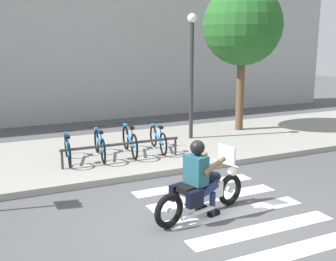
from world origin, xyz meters
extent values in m
plane|color=#4C4C4F|center=(0.00, 0.00, 0.00)|extent=(48.00, 48.00, 0.00)
cube|color=gray|center=(0.00, 4.61, 0.07)|extent=(24.00, 4.40, 0.15)
cube|color=white|center=(0.73, -1.60, 0.00)|extent=(2.80, 0.40, 0.01)
cube|color=white|center=(0.73, -0.80, 0.00)|extent=(2.80, 0.40, 0.01)
cube|color=white|center=(0.73, 0.00, 0.00)|extent=(2.80, 0.40, 0.01)
cube|color=white|center=(0.73, 0.80, 0.00)|extent=(2.80, 0.40, 0.01)
cube|color=white|center=(0.73, 1.60, 0.00)|extent=(2.80, 0.40, 0.01)
torus|color=black|center=(0.82, 0.35, 0.31)|extent=(0.62, 0.27, 0.61)
cylinder|color=silver|center=(0.82, 0.35, 0.31)|extent=(0.13, 0.13, 0.11)
torus|color=black|center=(-0.67, -0.06, 0.31)|extent=(0.62, 0.27, 0.61)
cylinder|color=silver|center=(-0.67, -0.06, 0.31)|extent=(0.13, 0.13, 0.11)
cube|color=silver|center=(0.07, 0.15, 0.45)|extent=(0.89, 0.50, 0.28)
ellipsoid|color=black|center=(0.28, 0.21, 0.67)|extent=(0.58, 0.41, 0.22)
cube|color=black|center=(-0.13, 0.09, 0.60)|extent=(0.61, 0.42, 0.10)
cube|color=black|center=(-0.35, 0.26, 0.49)|extent=(0.34, 0.20, 0.28)
cube|color=black|center=(-0.24, -0.17, 0.49)|extent=(0.34, 0.20, 0.28)
cylinder|color=silver|center=(0.67, 0.31, 0.86)|extent=(0.19, 0.61, 0.03)
sphere|color=white|center=(0.87, 0.37, 0.66)|extent=(0.18, 0.18, 0.18)
cube|color=silver|center=(0.70, 0.32, 1.04)|extent=(0.14, 0.40, 0.32)
cylinder|color=silver|center=(-0.12, -0.09, 0.18)|extent=(0.76, 0.28, 0.08)
cube|color=#1E4C59|center=(-0.07, 0.11, 0.90)|extent=(0.36, 0.45, 0.52)
sphere|color=black|center=(-0.04, 0.12, 1.30)|extent=(0.26, 0.26, 0.26)
cylinder|color=brown|center=(0.09, 0.38, 0.97)|extent=(0.52, 0.22, 0.26)
cylinder|color=brown|center=(0.21, -0.04, 0.97)|extent=(0.52, 0.22, 0.26)
cylinder|color=#1E284C|center=(0.03, 0.30, 0.54)|extent=(0.46, 0.25, 0.24)
cylinder|color=#1E284C|center=(0.15, 0.33, 0.23)|extent=(0.11, 0.11, 0.46)
cube|color=black|center=(0.19, 0.35, 0.04)|extent=(0.26, 0.16, 0.08)
cylinder|color=#1E284C|center=(0.12, -0.01, 0.54)|extent=(0.46, 0.25, 0.24)
cylinder|color=#1E284C|center=(0.23, 0.03, 0.23)|extent=(0.11, 0.11, 0.46)
cube|color=black|center=(0.27, 0.04, 0.04)|extent=(0.26, 0.16, 0.08)
torus|color=black|center=(-1.41, 4.57, 0.45)|extent=(0.13, 0.59, 0.59)
torus|color=black|center=(-1.55, 3.57, 0.45)|extent=(0.13, 0.59, 0.59)
cylinder|color=blue|center=(-1.48, 4.07, 0.51)|extent=(0.18, 0.90, 0.25)
cylinder|color=blue|center=(-1.51, 3.82, 0.66)|extent=(0.04, 0.04, 0.36)
cube|color=black|center=(-1.51, 3.82, 0.85)|extent=(0.13, 0.21, 0.06)
cylinder|color=black|center=(-1.43, 4.47, 0.85)|extent=(0.48, 0.09, 0.03)
cube|color=blue|center=(-1.41, 4.57, 0.77)|extent=(0.12, 0.29, 0.04)
torus|color=black|center=(-0.59, 4.61, 0.47)|extent=(0.13, 0.63, 0.63)
torus|color=black|center=(-0.74, 3.54, 0.47)|extent=(0.13, 0.63, 0.63)
cylinder|color=blue|center=(-0.66, 4.07, 0.53)|extent=(0.19, 0.97, 0.26)
cylinder|color=blue|center=(-0.70, 3.80, 0.69)|extent=(0.04, 0.04, 0.38)
cube|color=black|center=(-0.70, 3.80, 0.88)|extent=(0.13, 0.21, 0.06)
cylinder|color=black|center=(-0.61, 4.50, 0.88)|extent=(0.48, 0.09, 0.03)
cube|color=blue|center=(-0.59, 4.61, 0.81)|extent=(0.12, 0.29, 0.04)
torus|color=black|center=(0.22, 4.59, 0.49)|extent=(0.14, 0.66, 0.66)
torus|color=black|center=(0.08, 3.56, 0.49)|extent=(0.14, 0.66, 0.66)
cylinder|color=blue|center=(0.15, 4.07, 0.55)|extent=(0.18, 0.93, 0.25)
cylinder|color=blue|center=(0.12, 3.81, 0.72)|extent=(0.04, 0.04, 0.40)
cube|color=black|center=(0.12, 3.81, 0.92)|extent=(0.13, 0.21, 0.06)
cylinder|color=black|center=(0.21, 4.49, 0.92)|extent=(0.48, 0.09, 0.03)
cube|color=blue|center=(0.22, 4.59, 0.84)|extent=(0.12, 0.29, 0.04)
torus|color=black|center=(1.03, 4.55, 0.46)|extent=(0.13, 0.60, 0.60)
torus|color=black|center=(0.90, 3.60, 0.46)|extent=(0.13, 0.60, 0.60)
cylinder|color=blue|center=(0.97, 4.07, 0.52)|extent=(0.17, 0.86, 0.24)
cylinder|color=blue|center=(0.93, 3.84, 0.67)|extent=(0.04, 0.04, 0.37)
cube|color=black|center=(0.93, 3.84, 0.85)|extent=(0.13, 0.21, 0.06)
cylinder|color=black|center=(1.02, 4.45, 0.85)|extent=(0.48, 0.09, 0.03)
cube|color=blue|center=(1.03, 4.55, 0.78)|extent=(0.12, 0.29, 0.04)
cylinder|color=#333338|center=(-0.26, 3.52, 0.60)|extent=(3.05, 0.07, 0.07)
cylinder|color=#333338|center=(-1.73, 3.52, 0.38)|extent=(0.06, 0.06, 0.45)
cylinder|color=#333338|center=(1.22, 3.52, 0.38)|extent=(0.06, 0.06, 0.45)
cylinder|color=#2D2D33|center=(2.48, 5.01, 1.80)|extent=(0.12, 0.12, 3.60)
sphere|color=white|center=(2.48, 5.01, 3.72)|extent=(0.28, 0.28, 0.28)
cylinder|color=brown|center=(4.52, 5.41, 1.33)|extent=(0.26, 0.26, 2.66)
sphere|color=#235B23|center=(4.52, 5.41, 3.56)|extent=(2.56, 2.56, 2.56)
cube|color=#A4A4A4|center=(0.00, 10.31, 3.97)|extent=(24.00, 1.20, 7.93)
camera|label=1|loc=(-3.51, -6.03, 3.15)|focal=44.92mm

